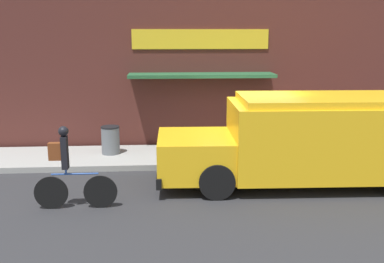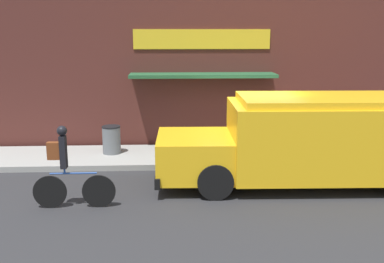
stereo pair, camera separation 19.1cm
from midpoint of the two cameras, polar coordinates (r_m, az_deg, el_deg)
ground_plane at (r=12.22m, az=6.59°, el=-4.74°), size 70.00×70.00×0.00m
sidewalk at (r=13.25m, az=5.75°, el=-3.00°), size 28.00×2.22×0.16m
storefront at (r=14.09m, az=4.98°, el=9.27°), size 16.98×1.10×5.66m
school_bus at (r=11.11m, az=15.25°, el=-0.88°), size 6.96×2.79×2.14m
cyclist at (r=9.61m, az=-15.93°, el=-4.76°), size 1.71×0.21×1.76m
trash_bin at (r=13.20m, az=-10.72°, el=-1.06°), size 0.53×0.53×0.81m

